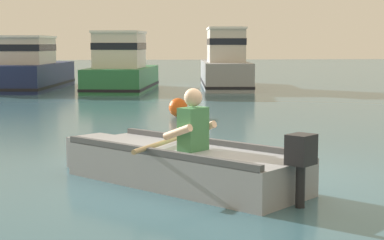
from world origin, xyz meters
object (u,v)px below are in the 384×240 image
Objects in this scene: moored_boat_green at (121,69)px; moored_boat_navy at (30,69)px; moored_boat_grey at (225,66)px; mooring_buoy at (178,107)px; rowboat_with_person at (180,164)px.

moored_boat_navy is at bearing 162.75° from moored_boat_green.
moored_boat_grey is 10.13m from mooring_buoy.
mooring_buoy is (-2.82, -9.71, -0.64)m from moored_boat_grey.
moored_boat_grey is at bearing 13.58° from moored_boat_green.
moored_boat_grey is at bearing -0.72° from moored_boat_navy.
moored_boat_green is 0.84× the size of moored_boat_grey.
rowboat_with_person is 15.83m from moored_boat_green.
mooring_buoy is (1.23, -8.73, -0.57)m from moored_boat_green.
moored_boat_grey is at bearing 73.81° from mooring_buoy.
moored_boat_grey is (3.52, 16.79, 0.61)m from rowboat_with_person.
moored_boat_navy is (-3.99, 16.89, 0.50)m from rowboat_with_person.
moored_boat_navy is 10.88m from mooring_buoy.
moored_boat_grey is (7.51, -0.09, 0.11)m from moored_boat_navy.
rowboat_with_person is 7.09× the size of mooring_buoy.
moored_boat_green is 4.17m from moored_boat_grey.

